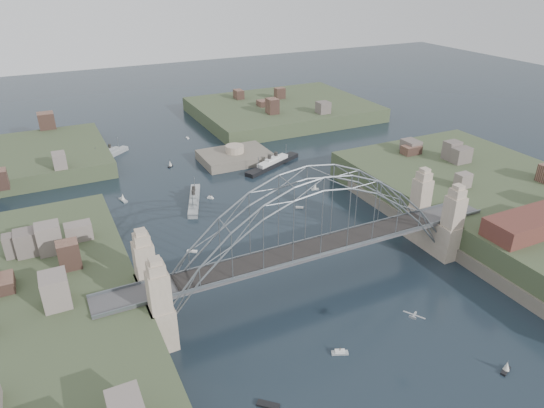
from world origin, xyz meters
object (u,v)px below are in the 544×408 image
Objects in this scene: wharf_shed at (530,224)px; ocean_liner at (273,164)px; fort_island at (235,162)px; naval_cruiser_far at (108,155)px; bridge at (313,230)px; naval_cruiser_near at (194,200)px.

ocean_liner is at bearing 107.08° from wharf_shed.
fort_island is 42.59m from naval_cruiser_far.
naval_cruiser_far is 0.66× the size of ocean_liner.
fort_island is 1.10× the size of wharf_shed.
bridge is 3.82× the size of fort_island.
naval_cruiser_far reaches higher than fort_island.
bridge is 4.20× the size of wharf_shed.
naval_cruiser_far reaches higher than naval_cruiser_near.
naval_cruiser_far is at bearing 105.18° from bridge.
wharf_shed is at bearing -69.15° from fort_island.
bridge reaches higher than naval_cruiser_far.
naval_cruiser_near is at bearing -155.01° from ocean_liner.
wharf_shed is (32.00, -84.00, 10.34)m from fort_island.
bridge is 5.59× the size of naval_cruiser_far.
wharf_shed is 0.88× the size of ocean_liner.
bridge is at bearing -109.23° from ocean_liner.
naval_cruiser_far is (-36.80, 21.39, 1.26)m from fort_island.
fort_island is at bearing 80.27° from bridge.
wharf_shed is 1.07× the size of naval_cruiser_near.
wharf_shed is 126.19m from naval_cruiser_far.
ocean_liner is at bearing 24.99° from naval_cruiser_near.
bridge is at bearing -99.73° from fort_island.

